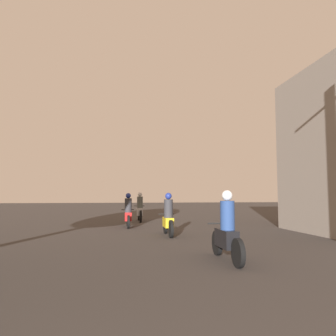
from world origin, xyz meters
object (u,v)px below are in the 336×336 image
Objects in this scene: motorcycle_black at (227,233)px; motorcycle_red at (128,213)px; motorcycle_yellow at (168,218)px; motorcycle_silver at (140,210)px.

motorcycle_black is 8.30m from motorcycle_red.
motorcycle_red is at bearing 113.67° from motorcycle_yellow.
motorcycle_silver is (-0.60, 6.48, 0.03)m from motorcycle_yellow.
motorcycle_yellow is 3.61m from motorcycle_red.
motorcycle_silver reaches higher than motorcycle_red.
motorcycle_black is at bearing -83.32° from motorcycle_silver.
motorcycle_yellow is at bearing -84.20° from motorcycle_silver.
motorcycle_black reaches higher than motorcycle_yellow.
motorcycle_black is 11.26m from motorcycle_silver.
motorcycle_black is at bearing -80.84° from motorcycle_yellow.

